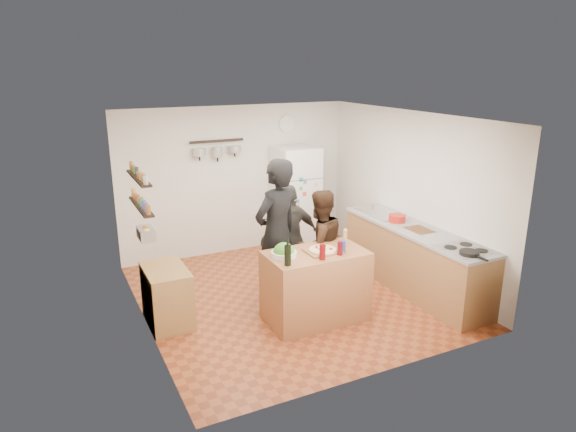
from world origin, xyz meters
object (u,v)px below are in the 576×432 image
salad_bowl (284,254)px  person_back (290,237)px  wall_clock (287,124)px  side_table (167,296)px  pepper_mill (345,239)px  person_center (319,246)px  skillet (469,253)px  salt_canister (342,246)px  person_left (277,234)px  wine_bottle (288,255)px  red_bowl (397,218)px  counter_run (414,259)px  fridge (295,198)px  prep_island (316,286)px

salad_bowl → person_back: size_ratio=0.20×
salad_bowl → wall_clock: (1.39, 2.77, 1.21)m
side_table → pepper_mill: bearing=-17.6°
pepper_mill → salad_bowl: bearing=180.0°
person_center → skillet: bearing=125.1°
salt_canister → wall_clock: 3.24m
salt_canister → skillet: 1.54m
person_left → wine_bottle: bearing=51.8°
salad_bowl → red_bowl: 2.16m
salt_canister → side_table: 2.28m
wine_bottle → red_bowl: (2.17, 0.79, -0.06)m
wall_clock → red_bowl: bearing=-72.8°
skillet → side_table: (-3.34, 1.65, -0.58)m
person_center → skillet: person_center is taller
skillet → person_left: bearing=141.0°
wall_clock → counter_run: bearing=-74.1°
salt_canister → person_left: (-0.56, 0.73, 0.02)m
salad_bowl → person_center: person_center is taller
person_back → person_left: bearing=44.8°
counter_run → fridge: 2.46m
salt_canister → person_center: size_ratio=0.09×
wine_bottle → salt_canister: 0.81m
person_center → counter_run: person_center is taller
pepper_mill → red_bowl: (1.22, 0.52, -0.03)m
counter_run → side_table: bearing=171.0°
counter_run → skillet: (-0.10, -1.11, 0.49)m
pepper_mill → red_bowl: bearing=22.8°
salad_bowl → person_back: 1.12m
wine_bottle → pepper_mill: (0.95, 0.27, -0.03)m
wine_bottle → skillet: size_ratio=1.00×
person_back → side_table: 1.92m
pepper_mill → side_table: pepper_mill is taller
prep_island → wall_clock: wall_clock is taller
counter_run → fridge: size_ratio=1.46×
salt_canister → red_bowl: salt_canister is taller
salt_canister → fridge: bearing=75.5°
wine_bottle → counter_run: bearing=10.5°
prep_island → person_center: (0.33, 0.50, 0.32)m
skillet → red_bowl: size_ratio=0.96×
pepper_mill → person_back: (-0.31, 0.96, -0.23)m
fridge → wall_clock: size_ratio=6.00×
salad_bowl → skillet: bearing=-25.3°
wall_clock → side_table: size_ratio=0.37×
pepper_mill → person_center: size_ratio=0.12×
prep_island → wine_bottle: size_ratio=5.19×
side_table → counter_run: bearing=-9.0°
person_left → wall_clock: bearing=-140.8°
wine_bottle → skillet: bearing=-18.1°
person_left → person_center: (0.58, -0.11, -0.23)m
wall_clock → salad_bowl: bearing=-116.7°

